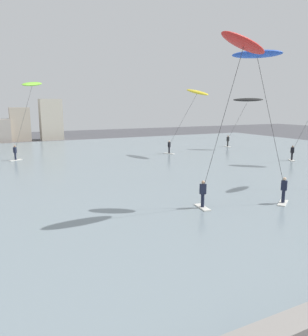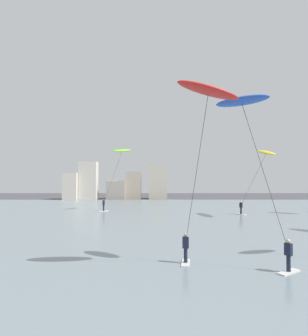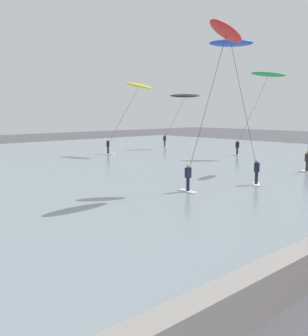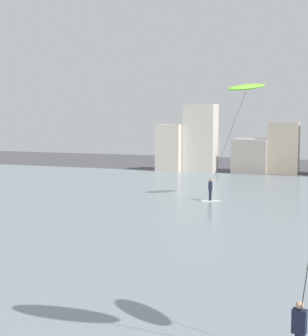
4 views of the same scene
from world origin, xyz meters
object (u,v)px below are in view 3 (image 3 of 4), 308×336
object	(u,v)px
kitesurfer_yellow	(136,90)
kitesurfer_black	(184,99)
kitesurfer_red	(222,47)
kitesurfer_green	(266,81)
kitesurfer_blue	(235,60)

from	to	relation	value
kitesurfer_yellow	kitesurfer_black	size ratio (longest dim) A/B	1.14
kitesurfer_red	kitesurfer_green	bearing A→B (deg)	24.89
kitesurfer_red	kitesurfer_blue	size ratio (longest dim) A/B	1.05
kitesurfer_black	kitesurfer_red	bearing A→B (deg)	-133.17
kitesurfer_black	kitesurfer_blue	xyz separation A→B (m)	(-17.60, -20.39, 1.46)
kitesurfer_red	kitesurfer_black	world-z (taller)	kitesurfer_red
kitesurfer_yellow	kitesurfer_black	distance (m)	10.01
kitesurfer_yellow	kitesurfer_red	size ratio (longest dim) A/B	0.84
kitesurfer_black	kitesurfer_blue	world-z (taller)	kitesurfer_blue
kitesurfer_yellow	kitesurfer_blue	size ratio (longest dim) A/B	0.89
kitesurfer_yellow	kitesurfer_green	world-z (taller)	kitesurfer_green
kitesurfer_yellow	kitesurfer_black	bearing A→B (deg)	12.09
kitesurfer_green	kitesurfer_blue	size ratio (longest dim) A/B	0.98
kitesurfer_red	kitesurfer_black	distance (m)	29.16
kitesurfer_yellow	kitesurfer_red	world-z (taller)	kitesurfer_red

